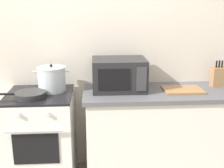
{
  "coord_description": "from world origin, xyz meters",
  "views": [
    {
      "loc": [
        0.15,
        -1.99,
        1.74
      ],
      "look_at": [
        0.32,
        0.6,
        1.0
      ],
      "focal_mm": 46.92,
      "sensor_mm": 36.0,
      "label": 1
    }
  ],
  "objects_px": {
    "stove": "(42,139)",
    "knife_block": "(218,77)",
    "stock_pot": "(52,79)",
    "cutting_board": "(183,90)",
    "frying_pan": "(30,95)",
    "microwave": "(119,74)"
  },
  "relations": [
    {
      "from": "stove",
      "to": "knife_block",
      "type": "height_order",
      "value": "knife_block"
    },
    {
      "from": "stove",
      "to": "stock_pot",
      "type": "distance_m",
      "value": 0.59
    },
    {
      "from": "cutting_board",
      "to": "knife_block",
      "type": "height_order",
      "value": "knife_block"
    },
    {
      "from": "stock_pot",
      "to": "frying_pan",
      "type": "bearing_deg",
      "value": -131.78
    },
    {
      "from": "cutting_board",
      "to": "knife_block",
      "type": "bearing_deg",
      "value": 19.61
    },
    {
      "from": "stove",
      "to": "knife_block",
      "type": "bearing_deg",
      "value": 4.66
    },
    {
      "from": "microwave",
      "to": "frying_pan",
      "type": "bearing_deg",
      "value": -167.29
    },
    {
      "from": "frying_pan",
      "to": "microwave",
      "type": "height_order",
      "value": "microwave"
    },
    {
      "from": "stove",
      "to": "stock_pot",
      "type": "relative_size",
      "value": 2.65
    },
    {
      "from": "cutting_board",
      "to": "knife_block",
      "type": "xyz_separation_m",
      "value": [
        0.39,
        0.14,
        0.09
      ]
    },
    {
      "from": "frying_pan",
      "to": "knife_block",
      "type": "height_order",
      "value": "knife_block"
    },
    {
      "from": "microwave",
      "to": "knife_block",
      "type": "relative_size",
      "value": 1.93
    },
    {
      "from": "cutting_board",
      "to": "knife_block",
      "type": "relative_size",
      "value": 1.39
    },
    {
      "from": "stock_pot",
      "to": "frying_pan",
      "type": "relative_size",
      "value": 0.74
    },
    {
      "from": "stove",
      "to": "stock_pot",
      "type": "height_order",
      "value": "stock_pot"
    },
    {
      "from": "stock_pot",
      "to": "frying_pan",
      "type": "height_order",
      "value": "stock_pot"
    },
    {
      "from": "stove",
      "to": "cutting_board",
      "type": "xyz_separation_m",
      "value": [
        1.34,
        0.0,
        0.47
      ]
    },
    {
      "from": "stock_pot",
      "to": "microwave",
      "type": "xyz_separation_m",
      "value": [
        0.63,
        -0.01,
        0.04
      ]
    },
    {
      "from": "stove",
      "to": "microwave",
      "type": "height_order",
      "value": "microwave"
    },
    {
      "from": "stove",
      "to": "microwave",
      "type": "relative_size",
      "value": 1.84
    },
    {
      "from": "stock_pot",
      "to": "cutting_board",
      "type": "height_order",
      "value": "stock_pot"
    },
    {
      "from": "frying_pan",
      "to": "knife_block",
      "type": "xyz_separation_m",
      "value": [
        1.79,
        0.24,
        0.07
      ]
    }
  ]
}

